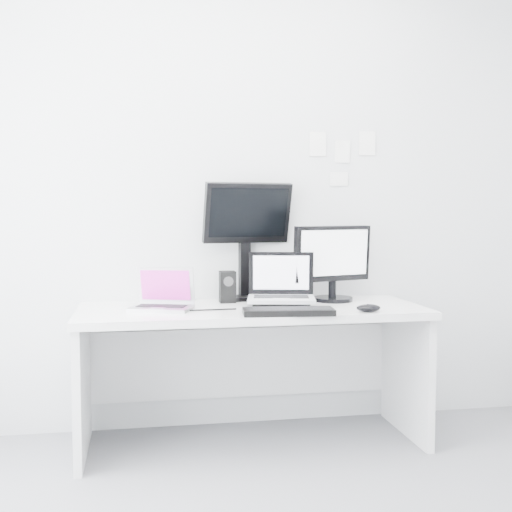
{
  "coord_description": "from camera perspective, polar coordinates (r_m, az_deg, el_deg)",
  "views": [
    {
      "loc": [
        -0.58,
        -2.09,
        1.24
      ],
      "look_at": [
        0.02,
        1.23,
        1.0
      ],
      "focal_mm": 45.79,
      "sensor_mm": 36.0,
      "label": 1
    }
  ],
  "objects": [
    {
      "name": "back_wall",
      "position": [
        3.74,
        -1.31,
        5.74
      ],
      "size": [
        3.6,
        0.0,
        3.6
      ],
      "primitive_type": "plane",
      "rotation": [
        1.57,
        0.0,
        0.0
      ],
      "color": "silver",
      "rests_on": "ground"
    },
    {
      "name": "desk",
      "position": [
        3.5,
        -0.39,
        -10.4
      ],
      "size": [
        1.8,
        0.7,
        0.73
      ],
      "primitive_type": "cube",
      "color": "white",
      "rests_on": "ground"
    },
    {
      "name": "macbook",
      "position": [
        3.34,
        -8.31,
        -2.8
      ],
      "size": [
        0.36,
        0.31,
        0.23
      ],
      "primitive_type": "cube",
      "rotation": [
        0.0,
        0.0,
        -0.33
      ],
      "color": "#A9A8AD",
      "rests_on": "desk"
    },
    {
      "name": "speaker",
      "position": [
        3.6,
        -2.51,
        -2.71
      ],
      "size": [
        0.1,
        0.1,
        0.17
      ],
      "primitive_type": "cube",
      "rotation": [
        0.0,
        0.0,
        -0.16
      ],
      "color": "black",
      "rests_on": "desk"
    },
    {
      "name": "dell_laptop",
      "position": [
        3.44,
        2.22,
        -2.01
      ],
      "size": [
        0.4,
        0.34,
        0.29
      ],
      "primitive_type": "cube",
      "rotation": [
        0.0,
        0.0,
        -0.21
      ],
      "color": "silver",
      "rests_on": "desk"
    },
    {
      "name": "rear_monitor",
      "position": [
        3.7,
        -0.86,
        1.43
      ],
      "size": [
        0.52,
        0.26,
        0.68
      ],
      "primitive_type": "cube",
      "rotation": [
        0.0,
        0.0,
        0.17
      ],
      "color": "black",
      "rests_on": "desk"
    },
    {
      "name": "samsung_monitor",
      "position": [
        3.66,
        6.78,
        -0.53
      ],
      "size": [
        0.52,
        0.34,
        0.44
      ],
      "primitive_type": "cube",
      "rotation": [
        0.0,
        0.0,
        0.28
      ],
      "color": "black",
      "rests_on": "desk"
    },
    {
      "name": "keyboard",
      "position": [
        3.19,
        2.85,
        -4.87
      ],
      "size": [
        0.46,
        0.2,
        0.03
      ],
      "primitive_type": "cube",
      "rotation": [
        0.0,
        0.0,
        -0.1
      ],
      "color": "black",
      "rests_on": "desk"
    },
    {
      "name": "mouse",
      "position": [
        3.31,
        9.8,
        -4.5
      ],
      "size": [
        0.13,
        0.08,
        0.04
      ],
      "primitive_type": "ellipsoid",
      "rotation": [
        0.0,
        0.0,
        -0.05
      ],
      "color": "black",
      "rests_on": "desk"
    },
    {
      "name": "wall_note_0",
      "position": [
        3.85,
        5.42,
        9.71
      ],
      "size": [
        0.1,
        0.0,
        0.14
      ],
      "primitive_type": "cube",
      "color": "white",
      "rests_on": "back_wall"
    },
    {
      "name": "wall_note_1",
      "position": [
        3.89,
        7.58,
        9.04
      ],
      "size": [
        0.09,
        0.0,
        0.13
      ],
      "primitive_type": "cube",
      "color": "white",
      "rests_on": "back_wall"
    },
    {
      "name": "wall_note_2",
      "position": [
        3.94,
        9.69,
        9.68
      ],
      "size": [
        0.1,
        0.0,
        0.14
      ],
      "primitive_type": "cube",
      "color": "white",
      "rests_on": "back_wall"
    },
    {
      "name": "wall_note_3",
      "position": [
        3.87,
        7.27,
        6.69
      ],
      "size": [
        0.11,
        0.0,
        0.08
      ],
      "primitive_type": "cube",
      "color": "white",
      "rests_on": "back_wall"
    }
  ]
}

